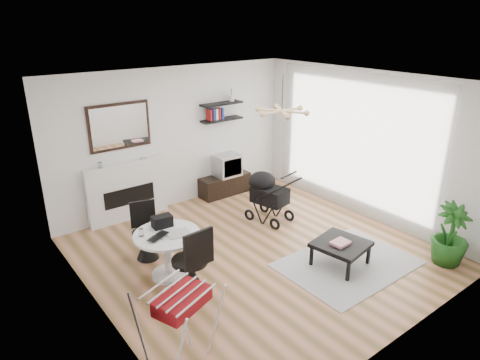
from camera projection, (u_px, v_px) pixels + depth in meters
floor at (258, 253)px, 6.85m from camera, size 5.00×5.00×0.00m
ceiling at (261, 82)px, 5.88m from camera, size 5.00×5.00×0.00m
wall_back at (176, 138)px, 8.22m from camera, size 5.00×0.00×5.00m
wall_left at (93, 219)px, 4.94m from camera, size 0.00×5.00×5.00m
wall_right at (364, 145)px, 7.78m from camera, size 0.00×5.00×5.00m
sheer_curtain at (352, 143)px, 7.87m from camera, size 0.04×3.60×2.60m
fireplace at (127, 184)px, 7.77m from camera, size 1.50×0.17×2.16m
shelf_lower at (222, 120)px, 8.60m from camera, size 0.90×0.25×0.04m
shelf_upper at (222, 104)px, 8.48m from camera, size 0.90×0.25×0.04m
pendant_lamp at (282, 111)px, 6.70m from camera, size 0.90×0.90×0.10m
tv_console at (225, 185)px, 9.04m from camera, size 1.11×0.39×0.42m
crt_tv at (227, 165)px, 8.91m from camera, size 0.52×0.45×0.45m
dining_table at (168, 248)px, 6.08m from camera, size 0.94×0.94×0.69m
laptop at (161, 238)px, 5.85m from camera, size 0.41×0.35×0.03m
black_bag at (162, 221)px, 6.16m from camera, size 0.30×0.20×0.17m
newspaper at (179, 233)px, 5.99m from camera, size 0.37×0.33×0.01m
drinking_glass at (141, 232)px, 5.91m from camera, size 0.07×0.07×0.11m
chair_far at (147, 241)px, 6.62m from camera, size 0.46×0.47×0.89m
chair_near at (191, 273)px, 5.73m from camera, size 0.49×0.50×1.02m
drying_rack at (180, 328)px, 4.42m from camera, size 0.83×0.81×0.99m
stroller at (267, 198)px, 7.83m from camera, size 0.67×0.89×1.01m
rug at (347, 264)px, 6.53m from camera, size 1.99×1.44×0.01m
coffee_table at (341, 245)px, 6.39m from camera, size 0.84×0.84×0.37m
magazines at (341, 243)px, 6.33m from camera, size 0.28×0.23×0.04m
potted_plant at (450, 235)px, 6.40m from camera, size 0.69×0.69×0.97m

